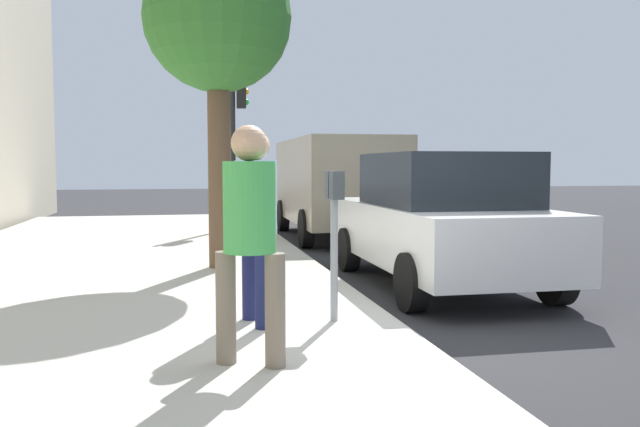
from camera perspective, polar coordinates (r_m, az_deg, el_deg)
The scene contains 9 objects.
ground_plane at distance 6.30m, azimuth 7.03°, elevation -10.63°, with size 80.00×80.00×0.00m, color #2B2B2D.
sidewalk_slab at distance 6.04m, azimuth -21.52°, elevation -10.82°, with size 28.00×6.00×0.15m, color #B7B2A8.
parking_meter at distance 6.08m, azimuth 1.26°, elevation 0.01°, with size 0.36×0.12×1.41m.
pedestrian_at_meter at distance 5.99m, azimuth -5.62°, elevation 0.20°, with size 0.53×0.39×1.77m.
pedestrian_bystander at distance 4.75m, azimuth -6.16°, elevation -1.03°, with size 0.38×0.49×1.75m.
parked_sedan_near at distance 8.80m, azimuth 10.42°, elevation -0.52°, with size 4.41×1.99×1.77m.
parked_van_far at distance 14.53m, azimuth 1.35°, elevation 2.82°, with size 5.24×2.20×2.18m.
street_tree at distance 9.64m, azimuth -8.91°, elevation 16.15°, with size 2.08×2.08×4.57m.
traffic_signal at distance 15.24m, azimuth -7.23°, elevation 7.81°, with size 0.24×0.44×3.60m.
Camera 1 is at (-5.76, 1.99, 1.61)m, focal length 36.69 mm.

